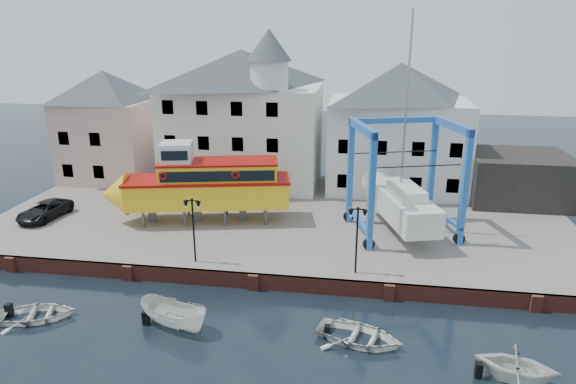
# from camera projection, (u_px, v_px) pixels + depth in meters

# --- Properties ---
(ground) EXTENTS (140.00, 140.00, 0.00)m
(ground) POSITION_uv_depth(u_px,v_px,m) (254.00, 289.00, 30.89)
(ground) COLOR black
(ground) RESTS_ON ground
(hardstanding) EXTENTS (44.00, 22.00, 1.00)m
(hardstanding) POSITION_uv_depth(u_px,v_px,m) (283.00, 218.00, 41.09)
(hardstanding) COLOR slate
(hardstanding) RESTS_ON ground
(quay_wall) EXTENTS (44.00, 0.47, 1.00)m
(quay_wall) POSITION_uv_depth(u_px,v_px,m) (254.00, 281.00, 30.84)
(quay_wall) COLOR maroon
(quay_wall) RESTS_ON ground
(building_pink) EXTENTS (8.00, 7.00, 10.30)m
(building_pink) POSITION_uv_depth(u_px,v_px,m) (108.00, 126.00, 48.57)
(building_pink) COLOR #D5A99C
(building_pink) RESTS_ON hardstanding
(building_white_main) EXTENTS (14.00, 8.30, 14.00)m
(building_white_main) POSITION_uv_depth(u_px,v_px,m) (244.00, 116.00, 46.66)
(building_white_main) COLOR white
(building_white_main) RESTS_ON hardstanding
(building_white_right) EXTENTS (12.00, 8.00, 11.20)m
(building_white_right) POSITION_uv_depth(u_px,v_px,m) (398.00, 127.00, 45.43)
(building_white_right) COLOR white
(building_white_right) RESTS_ON hardstanding
(shed_dark) EXTENTS (8.00, 7.00, 4.00)m
(shed_dark) POSITION_uv_depth(u_px,v_px,m) (517.00, 177.00, 43.19)
(shed_dark) COLOR black
(shed_dark) RESTS_ON hardstanding
(lamp_post_left) EXTENTS (1.12, 0.32, 4.20)m
(lamp_post_left) POSITION_uv_depth(u_px,v_px,m) (193.00, 214.00, 31.33)
(lamp_post_left) COLOR black
(lamp_post_left) RESTS_ON hardstanding
(lamp_post_right) EXTENTS (1.12, 0.32, 4.20)m
(lamp_post_right) POSITION_uv_depth(u_px,v_px,m) (357.00, 223.00, 29.87)
(lamp_post_right) COLOR black
(lamp_post_right) RESTS_ON hardstanding
(tour_boat) EXTENTS (14.37, 6.25, 6.09)m
(tour_boat) POSITION_uv_depth(u_px,v_px,m) (197.00, 184.00, 38.28)
(tour_boat) COLOR #59595E
(tour_boat) RESTS_ON hardstanding
(travel_lift) EXTENTS (8.43, 10.41, 15.26)m
(travel_lift) POSITION_uv_depth(u_px,v_px,m) (398.00, 195.00, 37.01)
(travel_lift) COLOR #256DBB
(travel_lift) RESTS_ON hardstanding
(van) EXTENTS (2.68, 4.89, 1.30)m
(van) POSITION_uv_depth(u_px,v_px,m) (45.00, 210.00, 39.39)
(van) COLOR black
(van) RESTS_ON hardstanding
(motorboat_a) EXTENTS (4.51, 2.92, 1.63)m
(motorboat_a) POSITION_uv_depth(u_px,v_px,m) (175.00, 327.00, 27.06)
(motorboat_a) COLOR silver
(motorboat_a) RESTS_ON ground
(motorboat_b) EXTENTS (5.03, 4.18, 0.90)m
(motorboat_b) POSITION_uv_depth(u_px,v_px,m) (359.00, 341.00, 25.80)
(motorboat_b) COLOR silver
(motorboat_b) RESTS_ON ground
(motorboat_c) EXTENTS (4.21, 3.86, 1.88)m
(motorboat_c) POSITION_uv_depth(u_px,v_px,m) (515.00, 381.00, 22.92)
(motorboat_c) COLOR silver
(motorboat_c) RESTS_ON ground
(motorboat_d) EXTENTS (4.76, 4.05, 0.83)m
(motorboat_d) POSITION_uv_depth(u_px,v_px,m) (37.00, 319.00, 27.80)
(motorboat_d) COLOR silver
(motorboat_d) RESTS_ON ground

